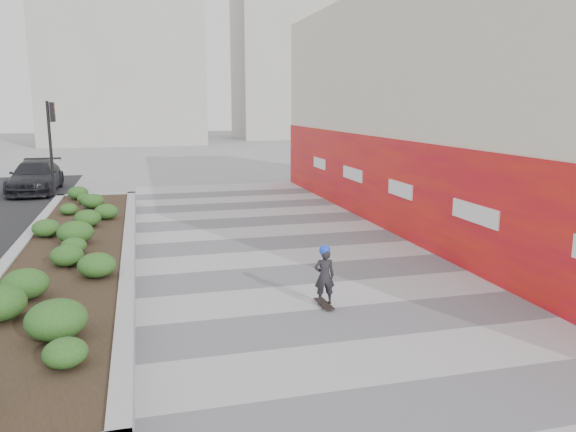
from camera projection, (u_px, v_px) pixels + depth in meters
name	position (u px, v px, depth m)	size (l,w,h in m)	color
ground	(394.00, 364.00, 8.95)	(160.00, 160.00, 0.00)	gray
walkway	(332.00, 301.00, 11.79)	(8.00, 36.00, 0.01)	#A8A8AD
building	(474.00, 107.00, 18.43)	(6.04, 24.08, 8.00)	beige
planter	(73.00, 252.00, 14.11)	(3.00, 18.00, 0.90)	#9E9EA0
traffic_signal_near	(52.00, 136.00, 23.17)	(0.33, 0.28, 4.20)	black
distant_bldg_north_l	(121.00, 45.00, 57.85)	(16.00, 12.00, 20.00)	#ADAAA3
distant_bldg_north_r	(295.00, 37.00, 67.23)	(14.00, 10.00, 24.00)	#ADAAA3
manhole_cover	(354.00, 299.00, 11.92)	(0.44, 0.44, 0.01)	#595654
skateboarder	(324.00, 275.00, 11.35)	(0.45, 0.73, 1.31)	beige
car_dark	(36.00, 177.00, 26.21)	(2.05, 5.03, 1.46)	black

